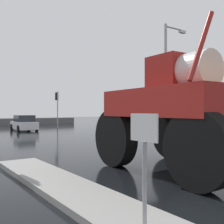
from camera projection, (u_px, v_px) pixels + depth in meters
ground_plane at (36, 139)px, 19.01m from camera, size 120.00×120.00×0.00m
median_island at (62, 185)px, 6.78m from camera, size 1.32×7.75×0.15m
lane_arrow_sign at (144, 148)px, 4.26m from camera, size 0.07×0.60×1.74m
oversize_sprayer at (182, 111)px, 8.80m from camera, size 3.85×5.70×4.34m
sedan_ahead at (24, 123)px, 26.61m from camera, size 2.01×4.16×1.52m
traffic_signal_near_right at (164, 103)px, 14.59m from camera, size 0.24×0.54×3.21m
traffic_signal_far_left at (57, 102)px, 29.37m from camera, size 0.24×0.55×4.03m
streetlight_near_right at (167, 76)px, 17.68m from camera, size 1.95×0.24×7.56m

